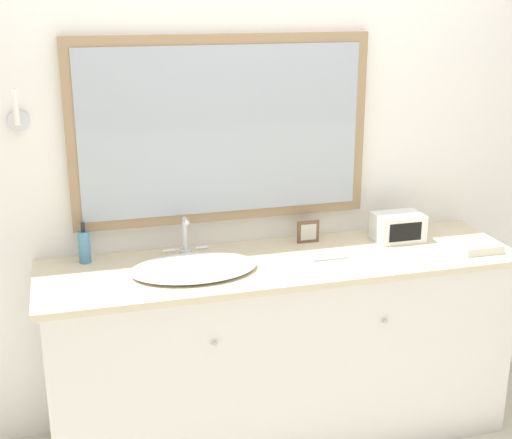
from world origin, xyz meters
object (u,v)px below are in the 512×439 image
Objects in this scene: picture_frame at (308,232)px; sink_basin at (193,267)px; soap_bottle at (84,246)px; appliance_box at (398,227)px.

sink_basin is at bearing -160.49° from picture_frame.
soap_bottle is 1.04m from picture_frame.
picture_frame is (0.60, 0.21, 0.04)m from sink_basin.
picture_frame is at bearing 168.89° from appliance_box.
picture_frame is (1.04, -0.02, -0.02)m from soap_bottle.
appliance_box reaches higher than picture_frame.
sink_basin is 5.06× the size of picture_frame.
sink_basin reaches higher than appliance_box.
soap_bottle is at bearing 178.96° from picture_frame.
appliance_box is 0.44m from picture_frame.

